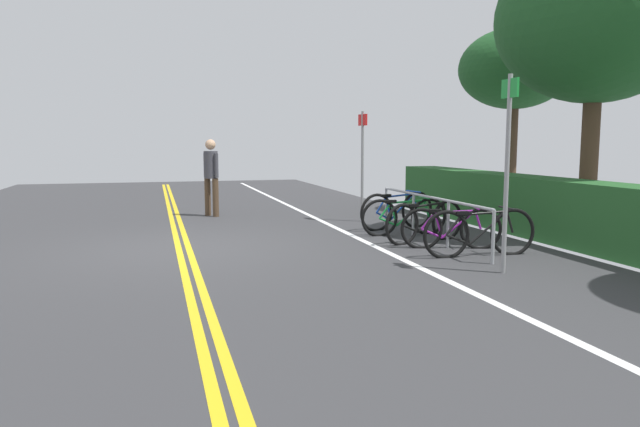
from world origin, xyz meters
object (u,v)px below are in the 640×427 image
(pedestrian, at_px, (211,172))
(sign_post_near, at_px, (362,156))
(sign_post_far, at_px, (507,157))
(bike_rack, at_px, (430,208))
(tree_mid, at_px, (597,20))
(bicycle_3, at_px, (451,228))
(bicycle_4, at_px, (480,233))
(bicycle_2, at_px, (425,222))
(tree_near_left, at_px, (515,70))
(bicycle_0, at_px, (397,211))
(bicycle_1, at_px, (404,217))

(pedestrian, distance_m, sign_post_near, 3.56)
(sign_post_near, height_order, sign_post_far, sign_post_far)
(bike_rack, height_order, tree_mid, tree_mid)
(bike_rack, xyz_separation_m, bicycle_3, (0.73, 0.02, -0.25))
(bicycle_4, xyz_separation_m, sign_post_near, (-4.18, -0.38, 1.06))
(bicycle_2, height_order, sign_post_near, sign_post_near)
(tree_near_left, bearing_deg, pedestrian, -99.46)
(sign_post_far, relative_size, tree_mid, 0.48)
(sign_post_near, relative_size, tree_near_left, 0.54)
(bicycle_2, bearing_deg, sign_post_far, -1.66)
(bicycle_0, bearing_deg, bicycle_3, -0.44)
(tree_near_left, relative_size, tree_mid, 0.83)
(bicycle_0, height_order, bicycle_1, bicycle_0)
(bicycle_3, bearing_deg, sign_post_far, -6.39)
(bicycle_3, height_order, pedestrian, pedestrian)
(sign_post_far, xyz_separation_m, tree_mid, (-2.25, 3.16, 2.31))
(sign_post_near, bearing_deg, sign_post_far, 0.84)
(bike_rack, relative_size, bicycle_2, 2.37)
(bicycle_1, distance_m, tree_mid, 4.81)
(tree_mid, bearing_deg, bike_rack, -95.63)
(sign_post_near, relative_size, sign_post_far, 0.92)
(pedestrian, bearing_deg, tree_near_left, 80.54)
(tree_near_left, bearing_deg, bicycle_2, -49.04)
(sign_post_near, height_order, tree_near_left, tree_near_left)
(bicycle_4, xyz_separation_m, tree_mid, (-1.15, 2.86, 3.48))
(bicycle_1, distance_m, sign_post_far, 3.51)
(bicycle_0, xyz_separation_m, pedestrian, (-3.01, -3.35, 0.67))
(bicycle_0, distance_m, bicycle_1, 0.78)
(bicycle_4, height_order, sign_post_near, sign_post_near)
(bicycle_0, bearing_deg, sign_post_far, -3.11)
(bicycle_3, xyz_separation_m, sign_post_far, (1.82, -0.20, 1.20))
(tree_near_left, bearing_deg, bicycle_0, -64.09)
(bicycle_1, distance_m, bicycle_4, 2.21)
(sign_post_far, distance_m, tree_mid, 4.52)
(bicycle_0, bearing_deg, bicycle_1, -13.42)
(bicycle_4, bearing_deg, bicycle_1, -173.20)
(sign_post_near, bearing_deg, tree_near_left, 98.44)
(bicycle_1, relative_size, bicycle_4, 0.92)
(sign_post_far, xyz_separation_m, tree_near_left, (-5.89, 3.98, 1.89))
(bicycle_4, distance_m, sign_post_far, 1.64)
(bike_rack, bearing_deg, tree_near_left, 131.35)
(pedestrian, distance_m, sign_post_far, 7.75)
(bicycle_1, bearing_deg, bicycle_4, 6.80)
(bike_rack, bearing_deg, bicycle_1, -169.45)
(pedestrian, height_order, sign_post_near, sign_post_near)
(bike_rack, distance_m, tree_near_left, 5.81)
(bicycle_2, distance_m, bicycle_3, 0.69)
(tree_mid, bearing_deg, bicycle_1, -108.62)
(bike_rack, bearing_deg, pedestrian, -143.82)
(bicycle_4, xyz_separation_m, tree_near_left, (-4.79, 3.68, 3.07))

